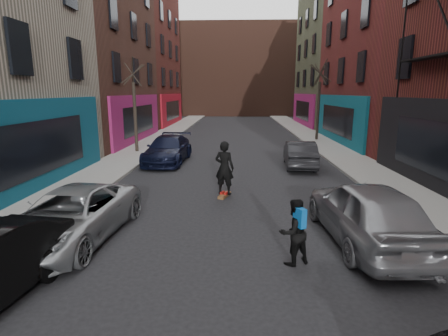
# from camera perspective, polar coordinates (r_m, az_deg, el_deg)

# --- Properties ---
(sidewalk_left) EXTENTS (2.50, 84.00, 0.13)m
(sidewalk_left) POSITION_cam_1_polar(r_m,az_deg,el_deg) (34.01, -8.53, 6.01)
(sidewalk_left) COLOR gray
(sidewalk_left) RESTS_ON ground
(sidewalk_right) EXTENTS (2.50, 84.00, 0.13)m
(sidewalk_right) POSITION_cam_1_polar(r_m,az_deg,el_deg) (34.00, 12.77, 5.84)
(sidewalk_right) COLOR gray
(sidewalk_right) RESTS_ON ground
(building_far) EXTENTS (40.00, 10.00, 14.00)m
(building_far) POSITION_cam_1_polar(r_m,az_deg,el_deg) (59.32, 2.22, 15.49)
(building_far) COLOR #47281E
(building_far) RESTS_ON ground
(tree_left_far) EXTENTS (2.00, 2.00, 6.50)m
(tree_left_far) POSITION_cam_1_polar(r_m,az_deg,el_deg) (22.12, -14.45, 11.02)
(tree_left_far) COLOR black
(tree_left_far) RESTS_ON sidewalk_left
(tree_right_far) EXTENTS (2.00, 2.00, 6.80)m
(tree_right_far) POSITION_cam_1_polar(r_m,az_deg,el_deg) (27.92, 15.26, 11.49)
(tree_right_far) COLOR black
(tree_right_far) RESTS_ON sidewalk_right
(parked_left_far) EXTENTS (2.59, 4.91, 1.32)m
(parked_left_far) POSITION_cam_1_polar(r_m,az_deg,el_deg) (9.78, -23.67, -7.15)
(parked_left_far) COLOR gray
(parked_left_far) RESTS_ON ground
(parked_left_end) EXTENTS (2.18, 4.99, 1.43)m
(parked_left_end) POSITION_cam_1_polar(r_m,az_deg,el_deg) (19.02, -9.14, 3.02)
(parked_left_end) COLOR black
(parked_left_end) RESTS_ON ground
(parked_right_far) EXTENTS (2.21, 4.86, 1.62)m
(parked_right_far) POSITION_cam_1_polar(r_m,az_deg,el_deg) (9.51, 22.25, -6.61)
(parked_right_far) COLOR gray
(parked_right_far) RESTS_ON ground
(parked_right_end) EXTENTS (1.69, 4.13, 1.33)m
(parked_right_end) POSITION_cam_1_polar(r_m,az_deg,el_deg) (18.08, 12.25, 2.26)
(parked_right_end) COLOR black
(parked_right_end) RESTS_ON ground
(skateboard) EXTENTS (0.47, 0.83, 0.10)m
(skateboard) POSITION_cam_1_polar(r_m,az_deg,el_deg) (12.78, 0.07, -4.46)
(skateboard) COLOR brown
(skateboard) RESTS_ON ground
(skateboarder) EXTENTS (0.82, 0.67, 1.95)m
(skateboarder) POSITION_cam_1_polar(r_m,az_deg,el_deg) (12.53, 0.07, 0.03)
(skateboarder) COLOR black
(skateboarder) RESTS_ON skateboard
(pedestrian) EXTENTS (0.90, 0.84, 1.49)m
(pedestrian) POSITION_cam_1_polar(r_m,az_deg,el_deg) (7.90, 11.35, -10.14)
(pedestrian) COLOR black
(pedestrian) RESTS_ON ground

